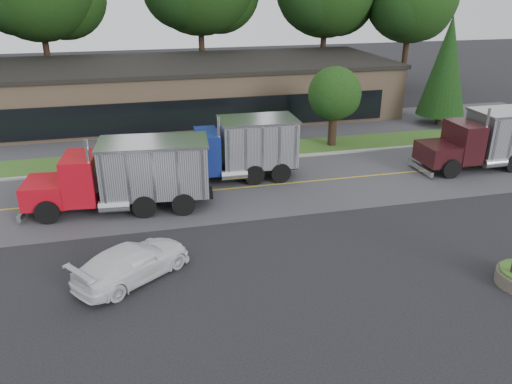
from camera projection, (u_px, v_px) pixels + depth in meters
The scene contains 14 objects.
ground at pixel (228, 285), 18.25m from camera, with size 140.00×140.00×0.00m, color #2C2C30.
road at pixel (196, 192), 26.30m from camera, with size 60.00×8.00×0.02m, color #4F4F54.
center_line at pixel (196, 192), 26.30m from camera, with size 60.00×0.12×0.01m, color gold.
curb at pixel (187, 166), 30.05m from camera, with size 60.00×0.30×0.12m, color #9E9E99.
grass_verge at pixel (184, 156), 31.66m from camera, with size 60.00×3.40×0.03m, color #2D5E20.
far_parking at pixel (176, 135), 36.13m from camera, with size 60.00×7.00×0.02m, color #4F4F54.
strip_mall at pixel (192, 90), 41.15m from camera, with size 32.00×12.00×4.00m, color tan.
tree_far_e at pixel (412, 0), 48.00m from camera, with size 9.42×8.86×13.43m.
evergreen_right at pixel (446, 66), 36.98m from camera, with size 3.57×3.57×8.11m.
tree_verge at pixel (335, 96), 32.60m from camera, with size 3.68×3.47×5.25m.
dump_truck_red at pixel (130, 174), 23.76m from camera, with size 8.89×3.38×3.36m.
dump_truck_blue at pixel (240, 147), 27.52m from camera, with size 7.21×2.79×3.36m.
dump_truck_maroon at pixel (495, 137), 29.28m from camera, with size 8.32×2.71×3.36m.
rally_car at pixel (133, 262), 18.48m from camera, with size 1.88×4.63×1.34m, color white.
Camera 1 is at (-2.68, -15.26, 10.28)m, focal length 35.00 mm.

